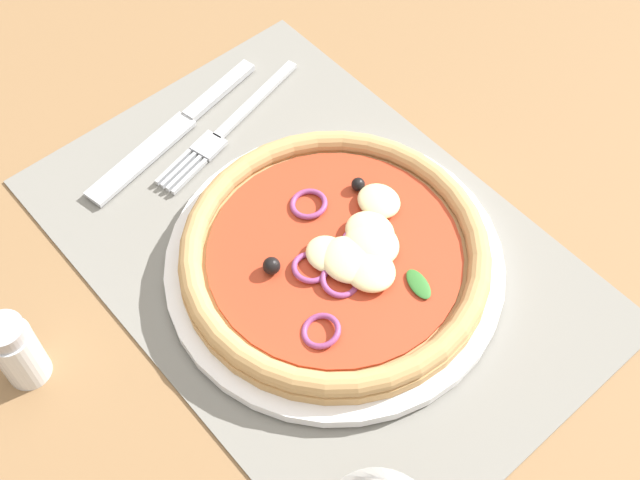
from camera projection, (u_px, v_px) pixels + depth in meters
ground_plane at (314, 259)px, 68.03cm from camera, size 190.00×140.00×2.40cm
placemat at (314, 250)px, 66.87cm from camera, size 45.13×30.71×0.40cm
plate at (334, 265)px, 65.22cm from camera, size 26.47×26.47×1.01cm
pizza at (336, 254)px, 63.88cm from camera, size 24.02×24.02×2.64cm
fork at (225, 130)px, 73.44cm from camera, size 5.64×17.86×0.44cm
knife at (174, 130)px, 73.39cm from camera, size 5.45×19.95×0.62cm
pepper_shaker at (17, 351)px, 58.45cm from camera, size 3.20×3.20×6.70cm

